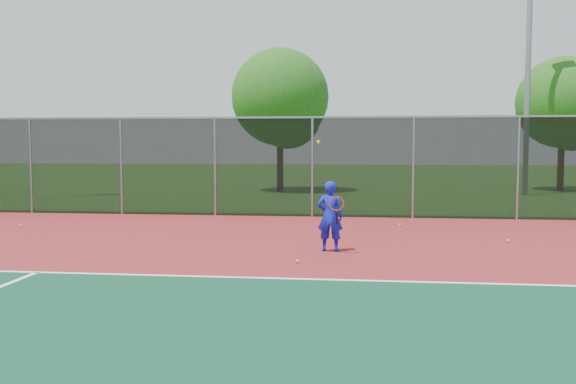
# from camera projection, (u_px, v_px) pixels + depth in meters

# --- Properties ---
(ground) EXTENTS (120.00, 120.00, 0.00)m
(ground) POSITION_uv_depth(u_px,v_px,m) (490.00, 343.00, 7.21)
(ground) COLOR #265518
(ground) RESTS_ON ground
(court_apron) EXTENTS (30.00, 20.00, 0.02)m
(court_apron) POSITION_uv_depth(u_px,v_px,m) (463.00, 299.00, 9.18)
(court_apron) COLOR maroon
(court_apron) RESTS_ON ground
(fence_back) EXTENTS (30.00, 0.06, 3.03)m
(fence_back) POSITION_uv_depth(u_px,v_px,m) (413.00, 166.00, 18.97)
(fence_back) COLOR black
(fence_back) RESTS_ON court_apron
(tennis_player) EXTENTS (0.59, 0.60, 2.28)m
(tennis_player) POSITION_uv_depth(u_px,v_px,m) (330.00, 216.00, 13.15)
(tennis_player) COLOR #131BB7
(tennis_player) RESTS_ON court_apron
(practice_ball_0) EXTENTS (0.07, 0.07, 0.07)m
(practice_ball_0) POSITION_uv_depth(u_px,v_px,m) (337.00, 236.00, 15.09)
(practice_ball_0) COLOR #CCE21A
(practice_ball_0) RESTS_ON court_apron
(practice_ball_1) EXTENTS (0.07, 0.07, 0.07)m
(practice_ball_1) POSITION_uv_depth(u_px,v_px,m) (21.00, 226.00, 16.99)
(practice_ball_1) COLOR #CCE21A
(practice_ball_1) RESTS_ON court_apron
(practice_ball_2) EXTENTS (0.07, 0.07, 0.07)m
(practice_ball_2) POSITION_uv_depth(u_px,v_px,m) (336.00, 236.00, 15.07)
(practice_ball_2) COLOR #CCE21A
(practice_ball_2) RESTS_ON court_apron
(practice_ball_4) EXTENTS (0.07, 0.07, 0.07)m
(practice_ball_4) POSITION_uv_depth(u_px,v_px,m) (508.00, 241.00, 14.39)
(practice_ball_4) COLOR #CCE21A
(practice_ball_4) RESTS_ON court_apron
(practice_ball_6) EXTENTS (0.07, 0.07, 0.07)m
(practice_ball_6) POSITION_uv_depth(u_px,v_px,m) (400.00, 225.00, 17.19)
(practice_ball_6) COLOR #CCE21A
(practice_ball_6) RESTS_ON court_apron
(practice_ball_7) EXTENTS (0.07, 0.07, 0.07)m
(practice_ball_7) POSITION_uv_depth(u_px,v_px,m) (297.00, 261.00, 11.90)
(practice_ball_7) COLOR #CCE21A
(practice_ball_7) RESTS_ON court_apron
(floodlight_n) EXTENTS (0.90, 0.40, 12.41)m
(floodlight_n) POSITION_uv_depth(u_px,v_px,m) (529.00, 31.00, 27.17)
(floodlight_n) COLOR gray
(floodlight_n) RESTS_ON ground
(tree_back_left) EXTENTS (4.52, 4.52, 6.64)m
(tree_back_left) POSITION_uv_depth(u_px,v_px,m) (282.00, 101.00, 29.61)
(tree_back_left) COLOR #351F13
(tree_back_left) RESTS_ON ground
(tree_back_mid) EXTENTS (4.28, 4.28, 6.29)m
(tree_back_mid) POSITION_uv_depth(u_px,v_px,m) (565.00, 107.00, 29.91)
(tree_back_mid) COLOR #351F13
(tree_back_mid) RESTS_ON ground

